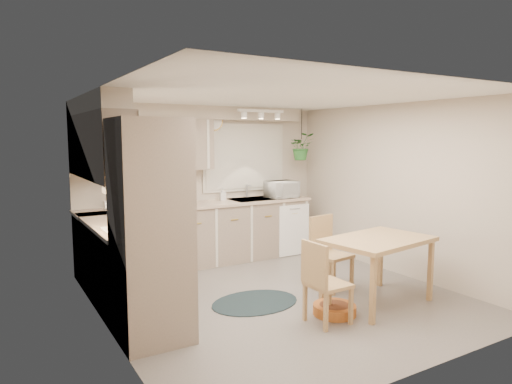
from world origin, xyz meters
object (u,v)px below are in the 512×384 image
braided_rug (255,302)px  microwave (282,188)px  dining_table (377,271)px  chair_left (328,282)px  chair_back (332,253)px  pet_bed (334,310)px

braided_rug → microwave: bearing=48.5°
dining_table → microwave: (0.32, 2.46, 0.72)m
braided_rug → microwave: (1.54, 1.74, 1.11)m
chair_left → microwave: size_ratio=1.74×
chair_left → dining_table: bearing=99.0°
chair_back → dining_table: bearing=91.1°
dining_table → pet_bed: (-0.65, -0.02, -0.33)m
microwave → braided_rug: bearing=-136.7°
dining_table → braided_rug: dining_table is taller
microwave → chair_left: bearing=-119.4°
pet_bed → microwave: microwave is taller
chair_left → microwave: microwave is taller
braided_rug → pet_bed: pet_bed is taller
dining_table → microwave: 2.59m
chair_back → braided_rug: chair_back is taller
chair_left → chair_back: size_ratio=0.94×
pet_bed → chair_back: bearing=51.9°
dining_table → braided_rug: (-1.22, 0.73, -0.38)m
microwave → pet_bed: bearing=-116.5°
dining_table → braided_rug: 1.47m
chair_left → microwave: (1.18, 2.62, 0.67)m
chair_left → braided_rug: 1.05m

